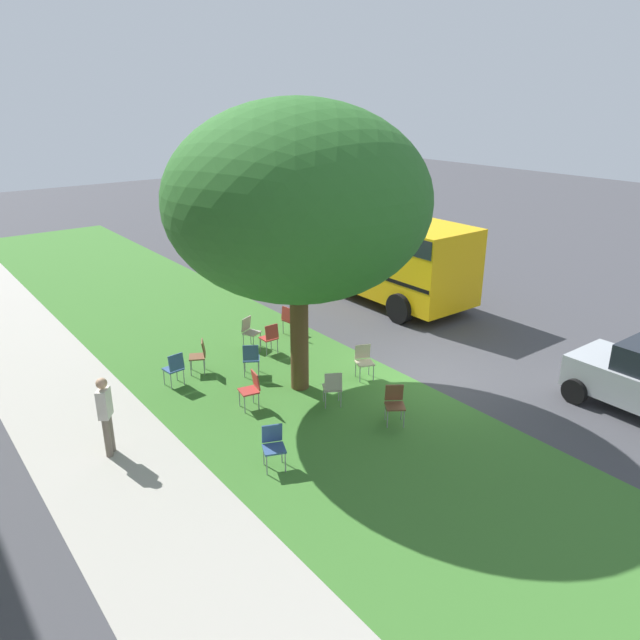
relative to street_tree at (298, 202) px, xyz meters
name	(u,v)px	position (x,y,z in m)	size (l,w,h in m)	color
ground	(425,380)	(-1.60, -2.76, -4.57)	(80.00, 80.00, 0.00)	#424247
grass_verge	(326,418)	(-1.60, 0.44, -4.57)	(48.00, 6.00, 0.01)	#3D752D
sidewalk_strip	(136,493)	(-1.60, 4.84, -4.57)	(48.00, 2.80, 0.01)	#ADA89E
street_tree	(298,202)	(0.00, 0.00, 0.00)	(5.96, 5.96, 6.79)	brown
chair_0	(200,354)	(2.27, 1.56, -4.05)	(0.56, 0.57, 0.88)	brown
chair_1	(249,330)	(2.93, -0.34, -4.05)	(0.55, 0.55, 0.88)	#ADA393
chair_2	(270,336)	(2.17, -0.54, -4.05)	(0.43, 0.43, 0.88)	#B7332D
chair_3	(364,359)	(-0.55, -1.60, -4.05)	(0.54, 0.54, 0.88)	beige
chair_4	(251,357)	(1.29, 0.61, -4.05)	(0.58, 0.57, 0.88)	#335184
chair_5	(395,401)	(-2.64, -0.66, -4.05)	(0.58, 0.58, 0.88)	brown
chair_6	(174,367)	(1.93, 2.41, -4.05)	(0.46, 0.46, 0.88)	#335184
chair_7	(289,318)	(3.01, -1.78, -4.05)	(0.47, 0.48, 0.88)	#B7332D
chair_8	(251,387)	(-0.16, 1.48, -4.05)	(0.49, 0.49, 0.88)	#B7332D
chair_9	(273,443)	(-2.44, 2.38, -4.05)	(0.55, 0.54, 0.88)	#335184
chair_10	(333,386)	(-1.25, -0.04, -4.05)	(0.57, 0.57, 0.88)	#ADA393
school_bus	(349,240)	(5.72, -6.34, -2.81)	(10.40, 2.80, 2.88)	yellow
pedestrian_0	(106,413)	(-0.06, 4.75, -3.65)	(0.41, 0.37, 1.69)	#726659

